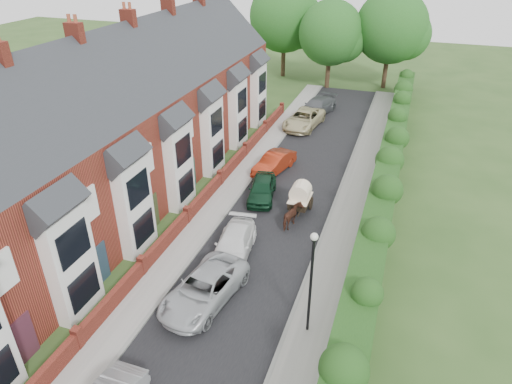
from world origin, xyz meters
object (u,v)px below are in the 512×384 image
at_px(lamppost, 312,272).
at_px(horse, 292,217).
at_px(car_beige, 304,119).
at_px(horse_cart, 300,195).
at_px(car_green, 262,189).
at_px(car_silver_b, 204,289).
at_px(car_grey, 317,106).
at_px(car_red, 274,163).
at_px(car_white, 234,244).

bearing_deg(lamppost, horse, 109.80).
bearing_deg(car_beige, horse_cart, -69.82).
bearing_deg(car_green, car_silver_b, -98.28).
bearing_deg(lamppost, horse_cart, 106.26).
bearing_deg(horse_cart, horse, -90.00).
relative_size(car_green, car_grey, 0.77).
bearing_deg(car_red, car_white, -70.73).
xyz_separation_m(lamppost, car_silver_b, (-5.00, 0.29, -2.58)).
xyz_separation_m(car_green, car_beige, (-0.46, 13.13, 0.07)).
bearing_deg(car_silver_b, horse_cart, 85.20).
xyz_separation_m(car_beige, horse, (3.21, -15.77, -0.05)).
relative_size(car_silver_b, horse, 3.12).
bearing_deg(car_beige, car_silver_b, -80.37).
bearing_deg(car_grey, car_green, -74.92).
relative_size(horse, horse_cart, 0.59).
bearing_deg(lamppost, car_white, 141.06).
bearing_deg(car_red, car_grey, 102.94).
distance_m(car_grey, horse_cart, 17.91).
distance_m(car_red, car_beige, 9.20).
bearing_deg(horse, car_red, -55.68).
bearing_deg(car_beige, car_red, -82.27).
xyz_separation_m(car_green, car_red, (-0.38, 3.93, 0.00)).
xyz_separation_m(lamppost, car_red, (-5.88, 14.20, -2.61)).
xyz_separation_m(car_red, car_grey, (0.31, 12.90, 0.07)).
bearing_deg(horse, car_white, 66.71).
bearing_deg(horse, horse_cart, -81.16).
height_order(car_white, horse_cart, horse_cart).
distance_m(car_silver_b, car_white, 3.75).
bearing_deg(lamppost, car_green, 118.15).
bearing_deg(car_beige, car_green, -80.73).
bearing_deg(car_grey, horse_cart, -66.11).
bearing_deg(horse, car_grey, -72.92).
bearing_deg(horse_cart, lamppost, -73.74).
relative_size(car_white, horse_cart, 1.62).
relative_size(car_silver_b, car_green, 1.28).
height_order(car_beige, horse, car_beige).
bearing_deg(horse_cart, car_green, 162.76).
relative_size(car_red, car_beige, 0.77).
bearing_deg(car_beige, lamppost, -68.46).
bearing_deg(car_silver_b, car_grey, 100.27).
distance_m(car_white, car_grey, 23.07).
relative_size(car_grey, horse, 3.15).
relative_size(car_beige, horse_cart, 1.93).
height_order(car_silver_b, horse, car_silver_b).
relative_size(lamppost, car_silver_b, 1.00).
distance_m(car_silver_b, car_red, 13.94).
distance_m(lamppost, car_silver_b, 5.63).
distance_m(lamppost, horse_cart, 10.04).
bearing_deg(car_green, lamppost, -72.97).
distance_m(car_white, horse, 4.24).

